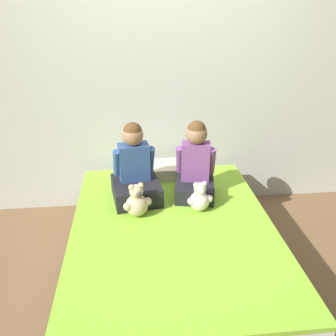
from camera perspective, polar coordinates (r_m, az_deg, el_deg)
name	(u,v)px	position (r m, az deg, el deg)	size (l,w,h in m)	color
ground_plane	(173,273)	(2.79, 0.75, -16.47)	(14.00, 14.00, 0.00)	brown
wall_behind_bed	(159,77)	(3.23, -1.40, 14.43)	(8.00, 0.06, 2.50)	beige
bed	(173,250)	(2.66, 0.77, -13.01)	(1.42, 1.89, 0.44)	#2D2D33
child_on_left	(135,172)	(2.76, -5.32, -0.68)	(0.41, 0.44, 0.61)	black
child_on_right	(195,166)	(2.79, 4.41, 0.31)	(0.36, 0.39, 0.61)	black
teddy_bear_held_by_left_child	(137,202)	(2.58, -5.01, -5.49)	(0.21, 0.16, 0.26)	#D1B78E
teddy_bear_held_by_right_child	(200,198)	(2.65, 5.10, -4.87)	(0.19, 0.15, 0.23)	silver
pillow_at_headboard	(163,170)	(3.17, -0.80, -0.31)	(0.54, 0.28, 0.11)	beige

